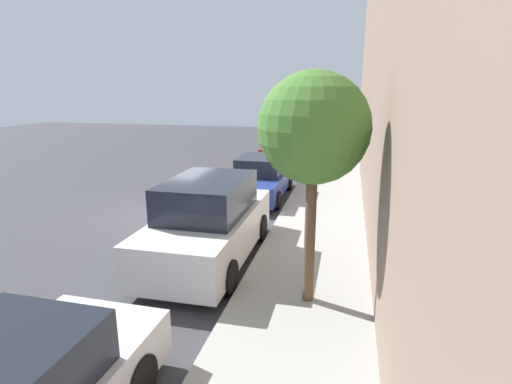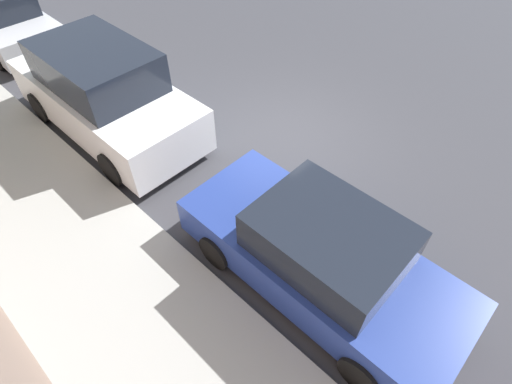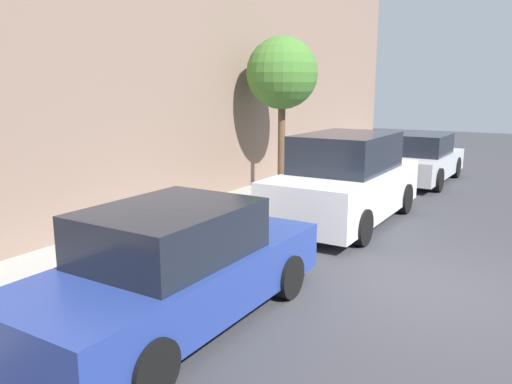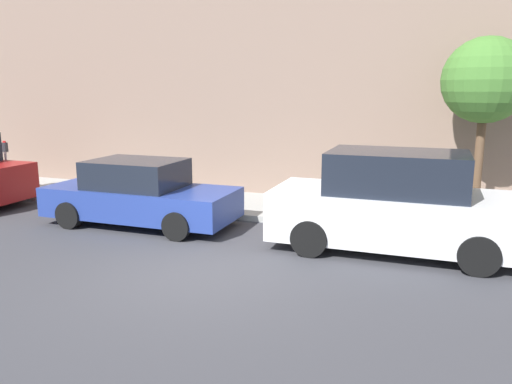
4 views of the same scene
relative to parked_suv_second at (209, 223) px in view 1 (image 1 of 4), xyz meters
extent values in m
plane|color=#38383D|center=(-2.40, 3.09, -0.93)|extent=(60.00, 60.00, 0.00)
cube|color=#9E9E99|center=(2.40, 3.09, -0.85)|extent=(2.60, 32.00, 0.15)
cylinder|color=black|center=(-1.06, -4.53, -0.58)|extent=(0.22, 0.70, 0.70)
cylinder|color=black|center=(0.64, -4.53, -0.58)|extent=(0.22, 0.70, 0.70)
cube|color=silver|center=(0.00, 0.00, -0.23)|extent=(1.98, 4.81, 0.96)
cube|color=black|center=(0.00, 0.00, 0.65)|extent=(1.73, 2.61, 0.80)
cylinder|color=black|center=(-0.93, 1.49, -0.57)|extent=(0.22, 0.71, 0.71)
cylinder|color=black|center=(0.93, 1.49, -0.57)|extent=(0.22, 0.71, 0.71)
cylinder|color=black|center=(-0.93, -1.49, -0.57)|extent=(0.22, 0.71, 0.71)
cylinder|color=black|center=(0.93, -1.49, -0.57)|extent=(0.22, 0.71, 0.71)
cube|color=navy|center=(-0.01, 5.77, -0.37)|extent=(1.82, 4.51, 0.68)
cube|color=black|center=(-0.01, 5.87, 0.29)|extent=(1.59, 2.11, 0.64)
cylinder|color=black|center=(-0.86, 7.16, -0.62)|extent=(0.22, 0.63, 0.63)
cylinder|color=black|center=(0.84, 7.16, -0.62)|extent=(0.22, 0.63, 0.63)
cylinder|color=black|center=(-0.86, 4.37, -0.62)|extent=(0.22, 0.63, 0.63)
cylinder|color=black|center=(0.84, 4.37, -0.62)|extent=(0.22, 0.63, 0.63)
cube|color=maroon|center=(-0.02, 12.08, -0.23)|extent=(1.96, 4.80, 0.96)
cube|color=black|center=(-0.02, 12.08, 0.65)|extent=(1.73, 2.60, 0.80)
cylinder|color=black|center=(-0.95, 13.57, -0.60)|extent=(0.22, 0.66, 0.66)
cylinder|color=black|center=(0.91, 13.57, -0.60)|extent=(0.22, 0.66, 0.66)
cylinder|color=black|center=(-0.95, 10.59, -0.60)|extent=(0.22, 0.66, 0.66)
cylinder|color=black|center=(0.91, 10.59, -0.60)|extent=(0.22, 0.66, 0.66)
cylinder|color=#ADADB2|center=(1.55, 11.44, -0.20)|extent=(0.07, 0.07, 1.16)
cube|color=#2D2D33|center=(1.55, 11.44, 0.53)|extent=(0.11, 0.15, 0.28)
cube|color=red|center=(1.55, 11.44, 0.69)|extent=(0.04, 0.09, 0.05)
cylinder|color=brown|center=(2.52, -1.62, 0.56)|extent=(0.20, 0.20, 2.67)
sphere|color=#42752D|center=(2.52, -1.62, 2.42)|extent=(1.91, 1.91, 1.91)
camera|label=1|loc=(3.10, -8.41, 3.07)|focal=28.00mm
camera|label=2|loc=(3.10, 7.41, 4.82)|focal=28.00mm
camera|label=3|loc=(-3.98, 10.33, 2.01)|focal=35.00mm
camera|label=4|loc=(-9.87, -0.65, 2.21)|focal=35.00mm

